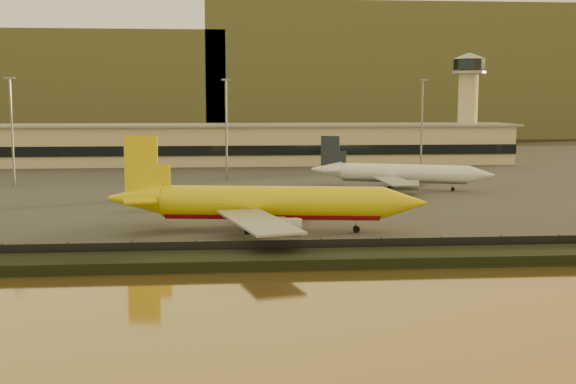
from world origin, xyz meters
The scene contains 12 objects.
ground centered at (0.00, 0.00, 0.00)m, with size 900.00×900.00×0.00m, color black.
embankment centered at (0.00, -17.00, 0.70)m, with size 320.00×7.00×1.40m, color black.
tarmac centered at (0.00, 95.00, 0.10)m, with size 320.00×220.00×0.20m, color #2D2D2D.
perimeter_fence centered at (0.00, -13.00, 1.30)m, with size 300.00×0.05×2.20m, color black.
terminal_building centered at (-14.52, 125.55, 6.25)m, with size 202.00×25.00×12.60m.
control_tower centered at (70.00, 131.00, 21.66)m, with size 11.20×11.20×35.50m.
apron_light_masts centered at (15.00, 75.00, 15.70)m, with size 152.20×12.20×25.40m.
distant_hills centered at (-20.74, 340.00, 31.39)m, with size 470.00×160.00×70.00m.
dhl_cargo_jet centered at (-4.02, 5.22, 4.57)m, with size 48.98×47.54×14.63m.
white_narrowbody_jet centered at (29.25, 55.79, 3.75)m, with size 40.09×37.96×11.90m.
gse_vehicle_yellow centered at (22.70, 33.81, 0.98)m, with size 3.44×1.55×1.55m, color #DBC40B.
gse_vehicle_white centered at (-13.75, 32.35, 1.16)m, with size 4.27×1.92×1.92m, color white.
Camera 1 is at (-10.01, -103.92, 20.25)m, focal length 45.00 mm.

